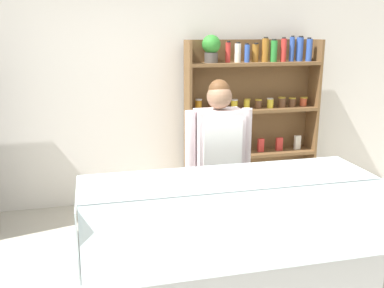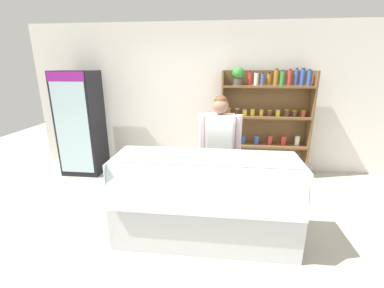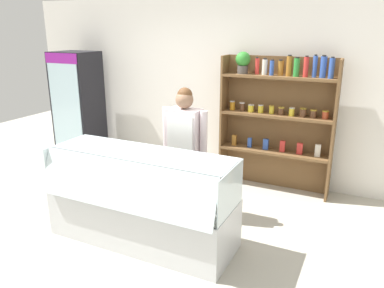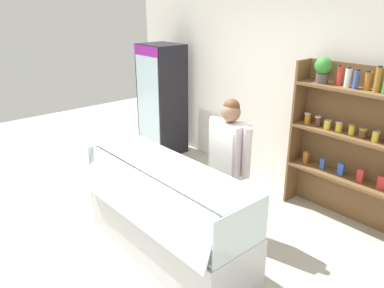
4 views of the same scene
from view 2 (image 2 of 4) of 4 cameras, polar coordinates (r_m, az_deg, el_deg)
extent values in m
plane|color=#B7B2A3|center=(3.29, 1.35, -19.37)|extent=(12.00, 12.00, 0.00)
cube|color=white|center=(4.93, 3.85, 9.95)|extent=(6.80, 0.10, 2.70)
cube|color=black|center=(5.15, -23.40, 4.22)|extent=(0.69, 0.59, 1.87)
cube|color=silver|center=(4.89, -25.09, 3.41)|extent=(0.61, 0.01, 1.67)
cube|color=#8C1E8C|center=(4.79, -26.40, 13.29)|extent=(0.65, 0.01, 0.16)
cylinder|color=orange|center=(5.22, -25.90, -2.87)|extent=(0.06, 0.06, 0.16)
cylinder|color=#3356B2|center=(5.14, -24.59, -2.75)|extent=(0.07, 0.07, 0.20)
cylinder|color=#2D8C38|center=(5.07, -23.21, -2.82)|extent=(0.06, 0.06, 0.21)
cylinder|color=#2D8C38|center=(5.01, -21.75, -3.18)|extent=(0.05, 0.05, 0.16)
cylinder|color=#2D8C38|center=(5.07, -26.40, 2.41)|extent=(0.06, 0.06, 0.17)
cylinder|color=silver|center=(4.97, -24.54, 2.27)|extent=(0.06, 0.06, 0.15)
cylinder|color=silver|center=(4.88, -22.63, 2.33)|extent=(0.07, 0.07, 0.17)
cylinder|color=purple|center=(5.00, -27.37, 7.85)|extent=(0.06, 0.06, 0.17)
cylinder|color=#2D8C38|center=(4.92, -25.95, 7.76)|extent=(0.06, 0.06, 0.15)
cylinder|color=silver|center=(4.85, -24.53, 7.94)|extent=(0.07, 0.07, 0.16)
cylinder|color=red|center=(4.78, -23.06, 8.07)|extent=(0.06, 0.06, 0.18)
cube|color=brown|center=(4.89, 15.54, 4.42)|extent=(1.56, 0.02, 1.88)
cube|color=brown|center=(4.69, 6.50, 4.42)|extent=(0.03, 0.28, 1.88)
cube|color=brown|center=(4.94, 24.58, 3.61)|extent=(0.03, 0.28, 1.88)
cube|color=brown|center=(4.85, 15.43, -0.27)|extent=(1.50, 0.28, 0.04)
cube|color=brown|center=(4.73, 15.93, 5.83)|extent=(1.50, 0.28, 0.04)
cube|color=brown|center=(4.66, 16.46, 12.17)|extent=(1.50, 0.28, 0.04)
cylinder|color=#4C4742|center=(4.60, 10.15, 13.46)|extent=(0.15, 0.15, 0.11)
sphere|color=#2F862D|center=(4.59, 10.24, 15.23)|extent=(0.20, 0.20, 0.20)
cylinder|color=red|center=(4.63, 12.69, 13.99)|extent=(0.06, 0.06, 0.22)
cylinder|color=black|center=(4.61, 12.81, 15.42)|extent=(0.04, 0.04, 0.02)
cylinder|color=silver|center=(4.63, 14.07, 13.83)|extent=(0.07, 0.07, 0.21)
cylinder|color=black|center=(4.62, 14.19, 15.19)|extent=(0.05, 0.05, 0.02)
cylinder|color=#3356B2|center=(4.62, 15.40, 13.65)|extent=(0.06, 0.06, 0.19)
cylinder|color=black|center=(4.63, 15.48, 14.95)|extent=(0.04, 0.04, 0.02)
cylinder|color=#9E6623|center=(4.68, 16.71, 13.60)|extent=(0.07, 0.07, 0.20)
cylinder|color=black|center=(4.65, 16.88, 14.88)|extent=(0.05, 0.05, 0.02)
cylinder|color=#9E6623|center=(4.68, 18.16, 13.86)|extent=(0.08, 0.08, 0.26)
cylinder|color=black|center=(4.67, 18.34, 15.52)|extent=(0.05, 0.05, 0.02)
cylinder|color=#2D8C38|center=(4.69, 19.40, 13.61)|extent=(0.08, 0.08, 0.24)
cylinder|color=black|center=(4.69, 19.54, 15.14)|extent=(0.05, 0.05, 0.02)
cylinder|color=red|center=(4.71, 20.84, 13.59)|extent=(0.06, 0.06, 0.25)
cylinder|color=black|center=(4.72, 21.00, 15.23)|extent=(0.04, 0.04, 0.02)
cylinder|color=#3356B2|center=(4.75, 22.10, 13.59)|extent=(0.06, 0.06, 0.27)
cylinder|color=black|center=(4.74, 22.32, 15.31)|extent=(0.04, 0.04, 0.02)
cylinder|color=#3356B2|center=(4.79, 23.28, 13.45)|extent=(0.08, 0.08, 0.27)
cylinder|color=black|center=(4.77, 23.53, 15.13)|extent=(0.05, 0.05, 0.02)
cylinder|color=#3356B2|center=(4.79, 24.59, 13.20)|extent=(0.07, 0.07, 0.25)
cylinder|color=black|center=(4.80, 24.74, 14.79)|extent=(0.05, 0.05, 0.02)
cylinder|color=orange|center=(4.67, 8.11, 7.14)|extent=(0.07, 0.07, 0.12)
cylinder|color=silver|center=(4.64, 8.15, 7.90)|extent=(0.08, 0.08, 0.01)
cylinder|color=brown|center=(4.67, 9.97, 7.02)|extent=(0.08, 0.08, 0.11)
cylinder|color=silver|center=(4.65, 10.02, 7.72)|extent=(0.08, 0.08, 0.01)
cylinder|color=yellow|center=(4.66, 11.62, 6.78)|extent=(0.08, 0.08, 0.09)
cylinder|color=silver|center=(4.66, 11.65, 7.44)|extent=(0.08, 0.08, 0.01)
cylinder|color=yellow|center=(4.69, 13.28, 6.80)|extent=(0.08, 0.08, 0.10)
cylinder|color=silver|center=(4.67, 13.34, 7.46)|extent=(0.08, 0.08, 0.01)
cylinder|color=yellow|center=(4.72, 15.14, 6.73)|extent=(0.07, 0.07, 0.10)
cylinder|color=gold|center=(4.69, 15.21, 7.38)|extent=(0.07, 0.07, 0.01)
cylinder|color=brown|center=(4.73, 16.78, 6.54)|extent=(0.08, 0.08, 0.09)
cylinder|color=gold|center=(4.72, 16.84, 7.16)|extent=(0.08, 0.08, 0.01)
cylinder|color=yellow|center=(4.74, 18.52, 6.47)|extent=(0.07, 0.07, 0.10)
cylinder|color=silver|center=(4.74, 18.56, 7.16)|extent=(0.07, 0.07, 0.01)
cylinder|color=brown|center=(4.77, 20.27, 6.40)|extent=(0.08, 0.08, 0.11)
cylinder|color=gold|center=(4.78, 20.31, 7.13)|extent=(0.09, 0.09, 0.01)
cylinder|color=brown|center=(4.82, 21.77, 6.26)|extent=(0.08, 0.08, 0.10)
cylinder|color=gold|center=(4.81, 21.83, 6.90)|extent=(0.08, 0.08, 0.01)
cylinder|color=#BF4C2D|center=(4.87, 23.45, 6.19)|extent=(0.08, 0.08, 0.10)
cylinder|color=gold|center=(4.85, 23.56, 6.79)|extent=(0.08, 0.08, 0.01)
cube|color=#9E6623|center=(4.76, 8.48, 1.04)|extent=(0.07, 0.04, 0.15)
cube|color=#3356B2|center=(4.78, 11.31, 0.88)|extent=(0.06, 0.04, 0.14)
cube|color=#3356B2|center=(4.81, 14.13, 0.86)|extent=(0.07, 0.04, 0.16)
cube|color=red|center=(4.84, 16.90, 0.78)|extent=(0.07, 0.04, 0.16)
cube|color=red|center=(4.89, 19.62, 0.67)|extent=(0.08, 0.05, 0.16)
cube|color=silver|center=(4.95, 22.29, 0.65)|extent=(0.08, 0.05, 0.17)
cube|color=silver|center=(3.10, 2.82, -15.82)|extent=(2.03, 0.70, 0.55)
cube|color=white|center=(2.95, 2.91, -11.00)|extent=(1.97, 0.64, 0.03)
cube|color=silver|center=(2.56, 2.49, -10.41)|extent=(1.99, 0.16, 0.47)
cube|color=silver|center=(2.82, 3.10, -2.78)|extent=(1.99, 0.54, 0.01)
cube|color=silver|center=(3.08, -16.20, -6.22)|extent=(0.01, 0.66, 0.45)
cube|color=silver|center=(2.98, 22.85, -7.71)|extent=(0.01, 0.66, 0.45)
cube|color=beige|center=(3.16, -12.72, -8.66)|extent=(0.17, 0.14, 0.04)
cube|color=white|center=(2.99, -14.03, -10.29)|extent=(0.05, 0.03, 0.02)
cube|color=beige|center=(3.10, -8.97, -8.81)|extent=(0.17, 0.14, 0.06)
cube|color=white|center=(2.92, -10.05, -10.65)|extent=(0.05, 0.03, 0.02)
cube|color=beige|center=(3.05, -5.07, -9.10)|extent=(0.16, 0.14, 0.06)
cube|color=white|center=(2.87, -5.90, -10.98)|extent=(0.05, 0.03, 0.02)
cube|color=beige|center=(3.02, -1.06, -9.44)|extent=(0.17, 0.12, 0.04)
cube|color=white|center=(2.84, -1.62, -11.26)|extent=(0.05, 0.03, 0.02)
cube|color=tan|center=(3.01, 3.02, -9.62)|extent=(0.16, 0.11, 0.04)
cube|color=white|center=(2.82, 2.75, -11.48)|extent=(0.05, 0.03, 0.02)
cube|color=tan|center=(3.00, 7.13, -9.77)|extent=(0.16, 0.12, 0.04)
cube|color=white|center=(2.81, 7.16, -11.64)|extent=(0.05, 0.03, 0.02)
cube|color=tan|center=(3.02, 11.23, -9.87)|extent=(0.17, 0.14, 0.04)
cube|color=white|center=(2.83, 11.56, -11.73)|extent=(0.05, 0.03, 0.02)
cube|color=tan|center=(3.04, 15.29, -9.80)|extent=(0.16, 0.14, 0.06)
cube|color=white|center=(2.86, 15.90, -11.75)|extent=(0.05, 0.03, 0.02)
cube|color=tan|center=(3.08, 19.25, -9.83)|extent=(0.16, 0.13, 0.05)
cube|color=white|center=(2.90, 20.13, -11.71)|extent=(0.05, 0.03, 0.02)
cylinder|color=#A35B4C|center=(2.98, -13.71, -9.25)|extent=(0.18, 0.18, 0.15)
cylinder|color=tan|center=(2.92, -9.57, -9.80)|extent=(0.19, 0.15, 0.13)
cylinder|color=tan|center=(2.86, -5.27, -10.04)|extent=(0.15, 0.14, 0.14)
cylinder|color=white|center=(2.84, 13.28, -9.94)|extent=(0.07, 0.07, 0.21)
cylinder|color=white|center=(2.85, 15.30, -10.04)|extent=(0.07, 0.07, 0.20)
cylinder|color=#2D2D38|center=(3.71, 4.50, -8.39)|extent=(0.13, 0.13, 0.73)
cylinder|color=#2D2D38|center=(3.70, 7.17, -8.48)|extent=(0.13, 0.13, 0.73)
cube|color=silver|center=(3.47, 6.16, 1.62)|extent=(0.39, 0.24, 0.61)
cube|color=white|center=(3.45, 5.97, -4.12)|extent=(0.33, 0.01, 1.13)
cylinder|color=silver|center=(3.47, 2.14, 2.23)|extent=(0.09, 0.09, 0.55)
cylinder|color=silver|center=(3.47, 10.22, 1.97)|extent=(0.09, 0.09, 0.55)
sphere|color=#8C664C|center=(3.38, 6.39, 8.37)|extent=(0.21, 0.21, 0.21)
sphere|color=brown|center=(3.39, 6.42, 9.26)|extent=(0.18, 0.18, 0.18)
camera|label=1|loc=(1.03, -83.56, 3.06)|focal=40.00mm
camera|label=3|loc=(2.00, 110.90, 2.31)|focal=35.00mm
camera|label=4|loc=(2.67, 87.21, 13.65)|focal=35.00mm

